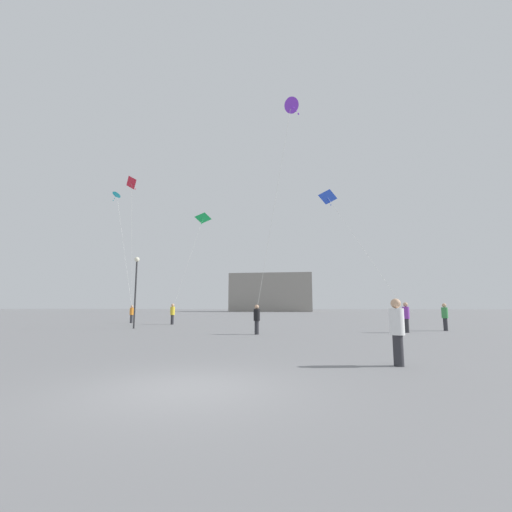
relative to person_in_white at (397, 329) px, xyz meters
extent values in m
plane|color=slate|center=(-5.03, -3.01, -0.99)|extent=(300.00, 300.00, 0.00)
cylinder|color=#2D2D33|center=(0.00, 0.00, -0.58)|extent=(0.27, 0.27, 0.83)
cylinder|color=white|center=(0.00, 0.00, 0.19)|extent=(0.40, 0.40, 0.72)
sphere|color=tan|center=(0.00, 0.00, 0.68)|extent=(0.27, 0.27, 0.27)
cylinder|color=#2D2D33|center=(7.38, 13.81, -0.59)|extent=(0.26, 0.26, 0.80)
cylinder|color=#388C47|center=(7.38, 13.81, 0.16)|extent=(0.38, 0.38, 0.70)
sphere|color=tan|center=(7.38, 13.81, 0.64)|extent=(0.26, 0.26, 0.26)
cylinder|color=#2D2D33|center=(-4.60, 10.08, -0.61)|extent=(0.25, 0.25, 0.76)
cylinder|color=black|center=(-4.60, 10.08, 0.10)|extent=(0.36, 0.36, 0.66)
sphere|color=tan|center=(-4.60, 10.08, 0.55)|extent=(0.25, 0.25, 0.25)
cylinder|color=#2D2D33|center=(-17.14, 21.90, -0.62)|extent=(0.24, 0.24, 0.75)
cylinder|color=orange|center=(-17.14, 21.90, 0.08)|extent=(0.36, 0.36, 0.65)
sphere|color=tan|center=(-17.14, 21.90, 0.53)|extent=(0.24, 0.24, 0.24)
cylinder|color=#2D2D33|center=(4.33, 12.02, -0.58)|extent=(0.27, 0.27, 0.83)
cylinder|color=purple|center=(4.33, 12.02, 0.19)|extent=(0.39, 0.39, 0.72)
sphere|color=tan|center=(4.33, 12.02, 0.68)|extent=(0.27, 0.27, 0.27)
cylinder|color=#2D2D33|center=(-12.61, 19.85, -0.59)|extent=(0.26, 0.26, 0.81)
cylinder|color=yellow|center=(-12.61, 19.85, 0.17)|extent=(0.39, 0.39, 0.70)
sphere|color=tan|center=(-12.61, 19.85, 0.65)|extent=(0.26, 0.26, 0.26)
pyramid|color=red|center=(-17.10, 20.45, 12.02)|extent=(1.41, 1.29, 0.88)
sphere|color=red|center=(-16.98, 20.41, 11.80)|extent=(0.10, 0.10, 0.10)
sphere|color=red|center=(-16.84, 20.39, 11.59)|extent=(0.10, 0.10, 0.10)
sphere|color=red|center=(-16.70, 20.36, 11.38)|extent=(0.10, 0.10, 0.10)
cylinder|color=silver|center=(-17.13, 21.16, 6.16)|extent=(0.04, 1.49, 11.70)
pyramid|color=blue|center=(0.91, 20.01, 10.06)|extent=(1.54, 1.17, 0.90)
sphere|color=blue|center=(1.02, 20.08, 9.84)|extent=(0.10, 0.10, 0.10)
sphere|color=blue|center=(1.12, 20.18, 9.63)|extent=(0.10, 0.10, 0.10)
sphere|color=blue|center=(1.22, 20.28, 9.42)|extent=(0.10, 0.10, 0.10)
cylinder|color=silver|center=(2.63, 16.00, 5.18)|extent=(3.42, 7.98, 9.75)
cone|color=purple|center=(-2.54, 7.78, 11.46)|extent=(1.03, 0.91, 0.79)
sphere|color=purple|center=(-2.42, 7.72, 11.25)|extent=(0.10, 0.10, 0.10)
sphere|color=purple|center=(-2.29, 7.66, 11.04)|extent=(0.10, 0.10, 0.10)
sphere|color=purple|center=(-2.16, 7.60, 10.83)|extent=(0.10, 0.10, 0.10)
cylinder|color=silver|center=(-3.57, 8.93, 5.88)|extent=(2.08, 2.32, 11.16)
cone|color=#1EB2C6|center=(-20.76, 24.92, 12.45)|extent=(1.25, 1.23, 0.58)
sphere|color=#1EB2C6|center=(-20.89, 24.95, 12.24)|extent=(0.10, 0.10, 0.10)
sphere|color=#1EB2C6|center=(-21.03, 24.98, 12.03)|extent=(0.10, 0.10, 0.10)
sphere|color=#1EB2C6|center=(-21.17, 25.01, 11.82)|extent=(0.10, 0.10, 0.10)
cylinder|color=silver|center=(-18.95, 23.41, 6.38)|extent=(3.64, 3.04, 12.15)
pyramid|color=green|center=(-10.50, 21.46, 8.76)|extent=(1.31, 1.14, 0.70)
sphere|color=green|center=(-10.50, 21.30, 8.53)|extent=(0.10, 0.10, 0.10)
sphere|color=green|center=(-10.52, 21.17, 8.32)|extent=(0.10, 0.10, 0.10)
sphere|color=green|center=(-10.53, 21.03, 8.11)|extent=(0.10, 0.10, 0.10)
cylinder|color=silver|center=(-11.54, 20.65, 4.52)|extent=(2.14, 1.62, 8.44)
cube|color=gray|center=(-6.03, 85.05, 4.05)|extent=(22.38, 11.57, 10.08)
cylinder|color=#2D2D30|center=(-13.67, 14.46, 1.40)|extent=(0.12, 0.12, 4.79)
sphere|color=#EAE5C6|center=(-13.67, 14.46, 3.95)|extent=(0.36, 0.36, 0.36)
camera|label=1|loc=(-3.12, -10.00, 0.63)|focal=24.50mm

